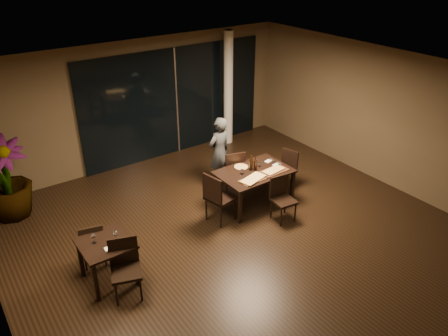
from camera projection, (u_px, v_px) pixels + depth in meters
ground at (238, 237)px, 8.21m from camera, size 8.00×8.00×0.00m
wall_back at (137, 103)px, 10.44m from camera, size 8.00×0.10×3.00m
wall_right at (386, 117)px, 9.59m from camera, size 0.10×8.00×3.00m
ceiling at (241, 80)px, 6.81m from camera, size 8.00×8.00×0.04m
window_panel at (176, 102)px, 10.96m from camera, size 5.00×0.06×2.70m
column at (228, 89)px, 11.38m from camera, size 0.24×0.24×3.00m
main_table at (254, 174)px, 8.99m from camera, size 1.50×1.00×0.75m
side_table at (106, 249)px, 6.91m from camera, size 0.80×0.80×0.75m
chair_main_far at (233, 169)px, 9.48m from camera, size 0.55×0.55×0.97m
chair_main_near at (282, 196)px, 8.57m from camera, size 0.46×0.46×0.90m
chair_main_left at (217, 196)px, 8.40m from camera, size 0.57×0.57×1.06m
chair_main_right at (287, 168)px, 9.65m from camera, size 0.51×0.51×0.88m
chair_side_far at (92, 243)px, 7.30m from camera, size 0.47×0.47×0.85m
chair_side_near at (125, 264)px, 6.70m from camera, size 0.57×0.57×0.97m
diner at (219, 152)px, 9.63m from camera, size 0.60×0.44×1.61m
potted_plant at (5, 179)px, 8.49m from camera, size 0.99×0.99×1.66m
pizza_board_left at (253, 180)px, 8.62m from camera, size 0.59×0.32×0.01m
pizza_board_right at (273, 171)px, 8.94m from camera, size 0.63×0.33×0.01m
oblong_pizza_left at (253, 179)px, 8.62m from camera, size 0.57×0.37×0.02m
oblong_pizza_right at (274, 170)px, 8.93m from camera, size 0.47×0.26×0.02m
round_pizza at (241, 167)px, 9.10m from camera, size 0.28×0.28×0.01m
bottle_a at (251, 164)px, 8.93m from camera, size 0.07×0.07×0.30m
bottle_b at (255, 164)px, 8.92m from camera, size 0.07×0.07×0.30m
bottle_c at (251, 163)px, 8.95m from camera, size 0.07×0.07×0.32m
tumbler_left at (242, 172)px, 8.83m from camera, size 0.08×0.08×0.09m
tumbler_right at (259, 164)px, 9.13m from camera, size 0.07×0.07×0.08m
napkin_near at (277, 165)px, 9.19m from camera, size 0.19×0.13×0.01m
napkin_far at (269, 161)px, 9.35m from camera, size 0.20×0.14×0.01m
wine_glass_a at (94, 239)px, 6.80m from camera, size 0.07×0.07×0.17m
wine_glass_b at (116, 236)px, 6.85m from camera, size 0.08×0.08×0.17m
side_napkin at (110, 248)px, 6.71m from camera, size 0.19×0.13×0.01m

